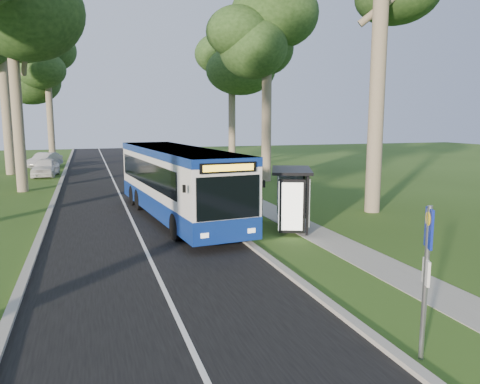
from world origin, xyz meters
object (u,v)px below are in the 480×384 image
(bus_shelter, at_px, (299,188))
(car_silver, at_px, (45,160))
(litter_bin, at_px, (256,209))
(car_white, at_px, (46,167))
(bus, at_px, (177,183))
(bus_stop_sign, at_px, (426,266))

(bus_shelter, distance_m, car_silver, 31.12)
(litter_bin, relative_size, car_white, 0.25)
(litter_bin, distance_m, car_white, 22.26)
(bus_shelter, distance_m, litter_bin, 2.62)
(car_silver, bearing_deg, bus, -50.54)
(bus_stop_sign, xyz_separation_m, car_white, (-8.67, 31.91, -1.05))
(bus, xyz_separation_m, litter_bin, (3.14, -1.47, -1.09))
(bus, bearing_deg, car_silver, 100.14)
(car_silver, bearing_deg, car_white, -61.81)
(bus, bearing_deg, car_white, 104.06)
(bus_shelter, bearing_deg, car_white, 138.58)
(bus, xyz_separation_m, bus_stop_sign, (1.97, -13.42, 0.15))
(car_white, bearing_deg, bus, -64.70)
(bus_stop_sign, bearing_deg, car_white, 129.60)
(bus_shelter, height_order, car_silver, bus_shelter)
(car_white, bearing_deg, bus_shelter, -58.54)
(litter_bin, xyz_separation_m, car_silver, (-10.41, 26.82, 0.16))
(bus, relative_size, litter_bin, 11.71)
(bus_shelter, relative_size, car_silver, 0.77)
(bus, relative_size, bus_shelter, 3.77)
(bus_stop_sign, height_order, bus_shelter, bus_stop_sign)
(litter_bin, height_order, car_silver, car_silver)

